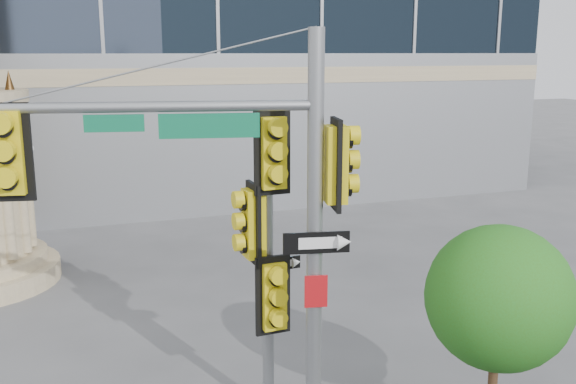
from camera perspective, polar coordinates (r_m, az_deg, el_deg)
name	(u,v)px	position (r m, az deg, el deg)	size (l,w,h in m)	color
main_signal_pole	(235,202)	(9.15, -4.70, -0.92)	(4.89, 1.41, 6.38)	slate
secondary_signal_pole	(267,241)	(10.25, -1.91, -4.37)	(0.92, 0.68, 5.28)	slate
street_tree	(500,303)	(10.36, 18.34, -9.35)	(2.27, 2.22, 3.54)	tan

